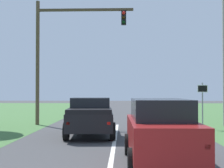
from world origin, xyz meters
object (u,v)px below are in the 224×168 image
object	(u,v)px
pickup_truck_lead	(91,116)
traffic_light	(61,44)
keep_moving_sign	(203,99)
red_suv_near	(161,130)

from	to	relation	value
pickup_truck_lead	traffic_light	bearing A→B (deg)	115.10
keep_moving_sign	traffic_light	bearing A→B (deg)	166.75
traffic_light	keep_moving_sign	distance (m)	9.58
keep_moving_sign	pickup_truck_lead	bearing A→B (deg)	-152.52
traffic_light	keep_moving_sign	size ratio (longest dim) A/B	3.02
traffic_light	keep_moving_sign	bearing A→B (deg)	-13.25
red_suv_near	keep_moving_sign	xyz separation A→B (m)	(3.46, 9.21, 0.69)
red_suv_near	pickup_truck_lead	size ratio (longest dim) A/B	0.89
red_suv_near	traffic_light	world-z (taller)	traffic_light
pickup_truck_lead	traffic_light	distance (m)	7.22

